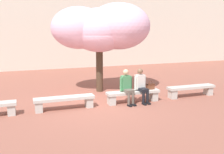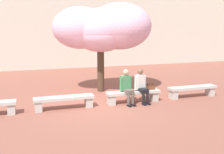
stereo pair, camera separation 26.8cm
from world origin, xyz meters
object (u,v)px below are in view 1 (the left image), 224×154
stone_bench_near_east (191,89)px  cherry_tree_main (103,28)px  stone_bench_center (133,94)px  person_seated_right (141,84)px  handbag (150,86)px  stone_bench_near_west (64,101)px  person_seated_left (127,85)px

stone_bench_near_east → cherry_tree_main: 4.52m
stone_bench_center → stone_bench_near_east: same height
person_seated_right → handbag: size_ratio=3.81×
stone_bench_near_east → handbag: (-1.86, 0.02, 0.27)m
stone_bench_near_east → cherry_tree_main: size_ratio=0.49×
stone_bench_near_west → stone_bench_center: size_ratio=1.00×
cherry_tree_main → person_seated_left: bearing=-83.5°
handbag → person_seated_right: bearing=-170.1°
stone_bench_near_east → person_seated_left: size_ratio=1.62×
person_seated_right → handbag: bearing=9.9°
stone_bench_center → person_seated_left: size_ratio=1.62×
person_seated_left → cherry_tree_main: (-0.25, 2.17, 2.09)m
stone_bench_near_east → person_seated_left: bearing=-178.9°
person_seated_right → cherry_tree_main: size_ratio=0.31×
cherry_tree_main → stone_bench_near_east: bearing=-34.1°
stone_bench_near_east → handbag: size_ratio=6.15×
stone_bench_near_west → stone_bench_near_east: (5.21, 0.00, 0.00)m
cherry_tree_main → stone_bench_center: bearing=-75.9°
person_seated_right → handbag: person_seated_right is taller
handbag → person_seated_left: bearing=-175.7°
stone_bench_near_west → handbag: bearing=0.4°
stone_bench_near_east → person_seated_right: 2.34m
stone_bench_center → person_seated_right: size_ratio=1.62×
person_seated_left → stone_bench_center: bearing=10.6°
stone_bench_near_east → person_seated_right: bearing=-178.7°
person_seated_left → cherry_tree_main: 3.02m
stone_bench_center → person_seated_left: bearing=-169.4°
stone_bench_near_east → cherry_tree_main: (-3.13, 2.12, 2.48)m
stone_bench_near_east → person_seated_left: 2.91m
stone_bench_near_west → person_seated_left: (2.32, -0.05, 0.39)m
stone_bench_near_west → person_seated_right: 2.93m
stone_bench_near_west → cherry_tree_main: cherry_tree_main is taller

